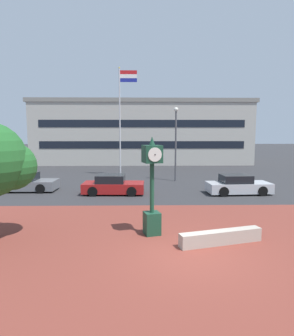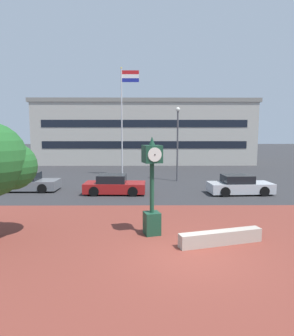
# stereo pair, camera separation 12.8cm
# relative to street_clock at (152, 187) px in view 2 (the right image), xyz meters

# --- Properties ---
(ground_plane) EXTENTS (200.00, 200.00, 0.00)m
(ground_plane) POSITION_rel_street_clock_xyz_m (1.20, -2.01, -1.90)
(ground_plane) COLOR #2D2D30
(plaza_brick_paving) EXTENTS (44.00, 10.68, 0.01)m
(plaza_brick_paving) POSITION_rel_street_clock_xyz_m (1.20, -0.67, -1.90)
(plaza_brick_paving) COLOR brown
(plaza_brick_paving) RESTS_ON ground
(planter_wall) EXTENTS (3.19, 1.25, 0.50)m
(planter_wall) POSITION_rel_street_clock_xyz_m (2.48, -1.08, -1.65)
(planter_wall) COLOR #ADA393
(planter_wall) RESTS_ON ground
(street_clock) EXTENTS (0.84, 0.86, 3.91)m
(street_clock) POSITION_rel_street_clock_xyz_m (0.00, 0.00, 0.00)
(street_clock) COLOR #19422D
(street_clock) RESTS_ON ground
(car_street_near) EXTENTS (4.06, 1.94, 1.28)m
(car_street_near) POSITION_rel_street_clock_xyz_m (-2.32, 7.87, -1.33)
(car_street_near) COLOR maroon
(car_street_near) RESTS_ON ground
(car_street_mid) EXTENTS (4.26, 1.92, 1.28)m
(car_street_mid) POSITION_rel_street_clock_xyz_m (-8.57, 8.95, -1.33)
(car_street_mid) COLOR slate
(car_street_mid) RESTS_ON ground
(car_street_far) EXTENTS (4.22, 2.00, 1.28)m
(car_street_far) POSITION_rel_street_clock_xyz_m (5.99, 7.73, -1.33)
(car_street_far) COLOR #B7BABF
(car_street_far) RESTS_ON ground
(flagpole_primary) EXTENTS (1.65, 0.14, 9.89)m
(flagpole_primary) POSITION_rel_street_clock_xyz_m (-2.22, 15.68, 3.92)
(flagpole_primary) COLOR silver
(flagpole_primary) RESTS_ON ground
(civic_building) EXTENTS (28.53, 11.41, 8.28)m
(civic_building) POSITION_rel_street_clock_xyz_m (-0.33, 30.24, 2.25)
(civic_building) COLOR #B2ADA3
(civic_building) RESTS_ON ground
(street_lamp_post) EXTENTS (0.36, 0.36, 6.14)m
(street_lamp_post) POSITION_rel_street_clock_xyz_m (2.44, 13.06, 1.89)
(street_lamp_post) COLOR #4C4C51
(street_lamp_post) RESTS_ON ground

